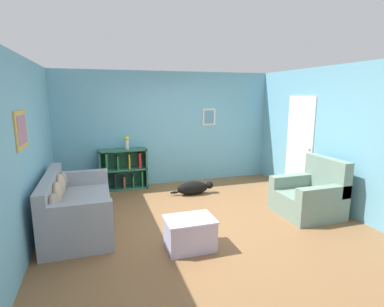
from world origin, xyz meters
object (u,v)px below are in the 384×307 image
couch (75,208)px  recliner_chair (310,196)px  bookshelf (123,170)px  coffee_table (190,232)px  dog (194,188)px  vase (127,142)px

couch → recliner_chair: size_ratio=1.88×
couch → recliner_chair: recliner_chair is taller
couch → bookshelf: bearing=64.1°
coffee_table → dog: bearing=70.5°
recliner_chair → coffee_table: size_ratio=1.50×
bookshelf → recliner_chair: 3.89m
vase → coffee_table: bearing=-80.1°
vase → couch: bearing=-118.6°
couch → dog: 2.50m
dog → vase: (-1.28, 0.83, 0.93)m
dog → vase: bearing=146.9°
vase → recliner_chair: bearing=-40.3°
bookshelf → vase: 0.64m
bookshelf → coffee_table: 3.06m
dog → coffee_table: bearing=-109.5°
couch → vase: bearing=61.4°
coffee_table → vase: (-0.52, 2.97, 0.84)m
recliner_chair → dog: size_ratio=1.05×
recliner_chair → dog: 2.31m
dog → vase: 1.78m
recliner_chair → couch: bearing=171.0°
bookshelf → coffee_table: bookshelf is taller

